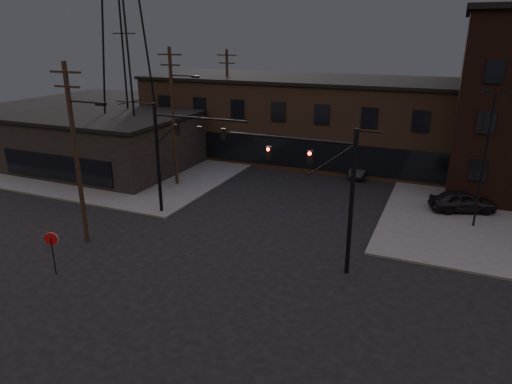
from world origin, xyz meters
TOP-DOWN VIEW (x-y plane):
  - ground at (0.00, 0.00)m, footprint 140.00×140.00m
  - sidewalk_nw at (-22.00, 22.00)m, footprint 30.00×30.00m
  - building_row at (0.00, 28.00)m, footprint 40.00×12.00m
  - building_left at (-20.00, 16.00)m, footprint 16.00×12.00m
  - traffic_signal_near at (5.36, 4.50)m, footprint 7.12×0.24m
  - traffic_signal_far at (-6.72, 8.00)m, footprint 7.12×0.24m
  - stop_sign at (-8.00, -1.99)m, footprint 0.72×0.33m
  - utility_pole_near at (-9.43, 2.00)m, footprint 3.70×0.28m
  - utility_pole_mid at (-10.44, 14.00)m, footprint 3.70×0.28m
  - utility_pole_far at (-11.50, 26.00)m, footprint 2.20×0.28m
  - transmission_tower at (-18.00, 18.00)m, footprint 7.00×7.00m
  - lot_light_a at (13.00, 14.00)m, footprint 1.50×0.28m
  - parked_car_lot_a at (12.23, 16.59)m, footprint 4.93×3.36m
  - car_crossing at (3.61, 22.85)m, footprint 1.50×4.06m

SIDE VIEW (x-z plane):
  - ground at x=0.00m, z-range 0.00..0.00m
  - sidewalk_nw at x=-22.00m, z-range 0.00..0.15m
  - car_crossing at x=3.61m, z-range 0.00..1.33m
  - parked_car_lot_a at x=12.23m, z-range 0.15..1.71m
  - stop_sign at x=-8.00m, z-range 0.60..3.08m
  - building_left at x=-20.00m, z-range 0.00..5.00m
  - building_row at x=0.00m, z-range 0.00..8.00m
  - traffic_signal_near at x=5.36m, z-range 0.93..8.93m
  - traffic_signal_far at x=-6.72m, z-range 1.01..9.01m
  - lot_light_a at x=13.00m, z-range 0.94..10.08m
  - utility_pole_far at x=-11.50m, z-range 0.28..11.28m
  - utility_pole_near at x=-9.43m, z-range 0.37..11.37m
  - utility_pole_mid at x=-10.44m, z-range 0.38..11.88m
  - transmission_tower at x=-18.00m, z-range 0.00..25.00m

